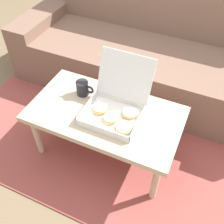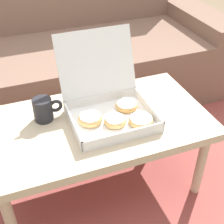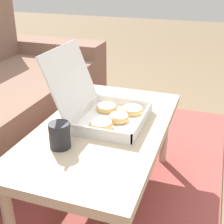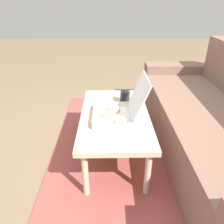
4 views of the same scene
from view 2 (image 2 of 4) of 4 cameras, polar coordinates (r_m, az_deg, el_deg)
The scene contains 6 objects.
ground_plane at distance 1.71m, azimuth -2.98°, elevation -11.57°, with size 12.00×12.00×0.00m, color #756047.
area_rug at distance 1.91m, azimuth -5.83°, elevation -5.16°, with size 2.47×1.85×0.01m, color #994742.
couch at distance 2.19m, azimuth -10.19°, elevation 9.38°, with size 2.35×0.86×0.88m.
coffee_table at distance 1.41m, azimuth -2.66°, elevation -3.08°, with size 1.00×0.55×0.42m.
pastry_box at distance 1.37m, azimuth -0.24°, elevation 1.29°, with size 0.36×0.41×0.33m.
coffee_mug at distance 1.39m, azimuth -12.36°, elevation 0.49°, with size 0.13×0.08×0.10m.
Camera 2 is at (-0.32, -1.10, 1.27)m, focal length 50.00 mm.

